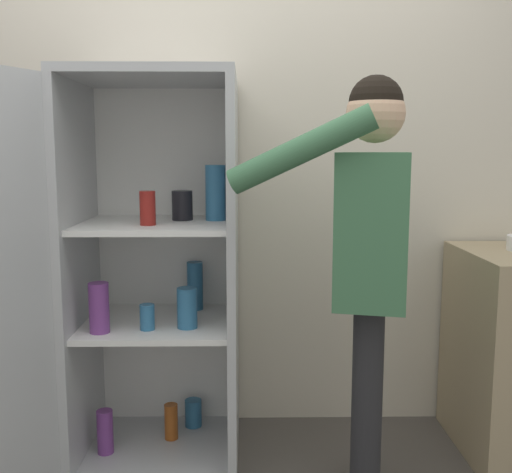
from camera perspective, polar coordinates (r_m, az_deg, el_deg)
name	(u,v)px	position (r m, az deg, el deg)	size (l,w,h in m)	color
wall_back	(227,163)	(2.88, -2.78, 7.03)	(7.00, 0.06, 2.55)	beige
refrigerator	(126,277)	(2.53, -12.32, -3.75)	(1.02, 1.25, 1.65)	#B7BABC
person	(370,239)	(2.26, 10.77, -0.25)	(0.71, 0.58, 1.60)	#262628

